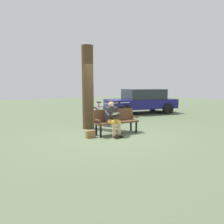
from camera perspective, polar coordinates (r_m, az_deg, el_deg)
name	(u,v)px	position (r m, az deg, el deg)	size (l,w,h in m)	color
ground_plane	(114,134)	(7.14, 0.46, -6.31)	(40.00, 40.00, 0.00)	#566647
bench	(116,119)	(7.18, 1.03, -2.11)	(1.63, 0.61, 0.87)	#51331E
person_reading	(112,116)	(6.90, 0.05, -1.18)	(0.51, 0.79, 1.20)	#262628
handbag	(90,134)	(6.73, -6.08, -6.16)	(0.30, 0.14, 0.24)	olive
tree_trunk	(88,88)	(8.02, -6.81, 6.75)	(0.45, 0.45, 3.21)	#4C3823
litter_bin	(107,116)	(8.47, -1.46, -1.25)	(0.35, 0.35, 0.83)	slate
bicycle_purple	(121,112)	(10.13, 2.57, -0.12)	(0.50, 1.66, 0.94)	black
bicycle_green	(110,113)	(9.87, -0.61, -0.32)	(0.48, 1.67, 0.94)	black
bicycle_silver	(102,114)	(9.55, -2.97, -0.59)	(0.49, 1.66, 0.94)	black
parked_car	(142,101)	(12.56, 8.29, 3.20)	(4.52, 2.81, 1.47)	navy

